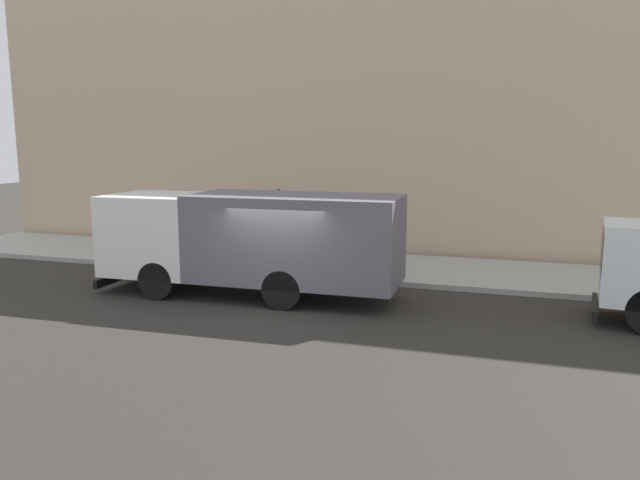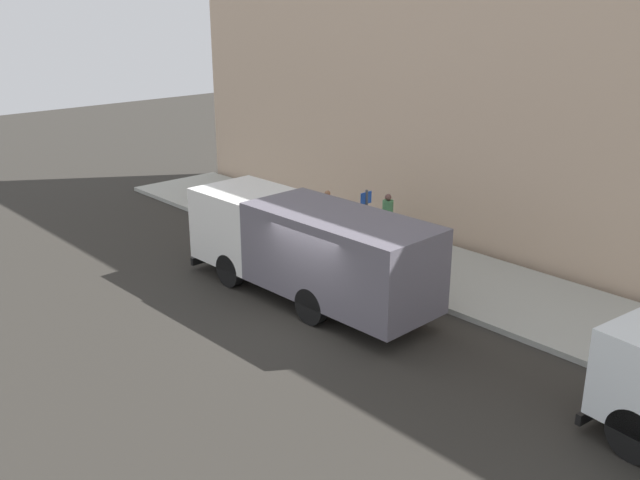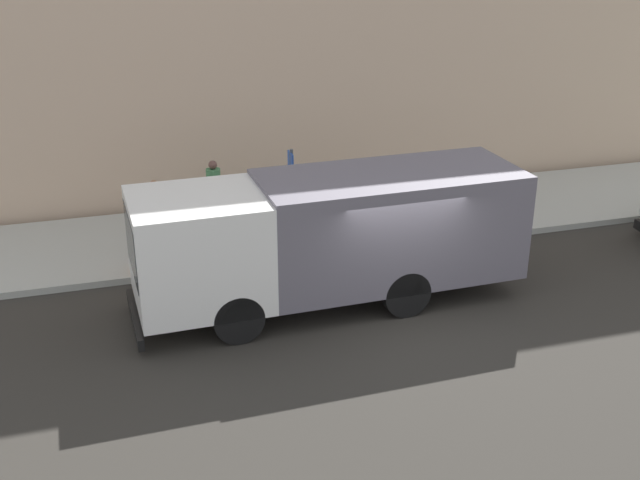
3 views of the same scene
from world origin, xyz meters
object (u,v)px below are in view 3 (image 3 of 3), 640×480
at_px(pedestrian_standing, 156,211).
at_px(traffic_cone_orange, 142,255).
at_px(pedestrian_walking, 214,189).
at_px(street_sign_post, 292,192).
at_px(large_utility_truck, 330,233).

relative_size(pedestrian_standing, traffic_cone_orange, 2.30).
xyz_separation_m(pedestrian_walking, street_sign_post, (-2.56, -1.42, 0.63)).
height_order(pedestrian_walking, pedestrian_standing, pedestrian_standing).
distance_m(large_utility_truck, pedestrian_walking, 5.34).
bearing_deg(large_utility_truck, pedestrian_standing, 38.83).
bearing_deg(large_utility_truck, street_sign_post, 2.23).
xyz_separation_m(pedestrian_walking, traffic_cone_orange, (-2.65, 2.11, -0.49)).
distance_m(pedestrian_walking, traffic_cone_orange, 3.42).
relative_size(large_utility_truck, traffic_cone_orange, 11.27).
bearing_deg(street_sign_post, traffic_cone_orange, 91.47).
height_order(pedestrian_standing, traffic_cone_orange, pedestrian_standing).
xyz_separation_m(pedestrian_standing, traffic_cone_orange, (-1.35, 0.50, -0.52)).
xyz_separation_m(large_utility_truck, pedestrian_walking, (5.07, 1.58, -0.56)).
bearing_deg(pedestrian_standing, pedestrian_walking, 98.94).
xyz_separation_m(pedestrian_standing, street_sign_post, (-1.26, -3.03, 0.61)).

